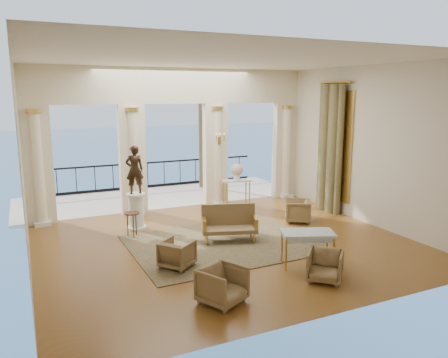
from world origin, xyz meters
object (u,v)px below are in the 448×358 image
armchair_c (298,210)px  side_table (132,216)px  console_table (237,184)px  game_table (308,235)px  armchair_b (325,264)px  armchair_a (222,283)px  armchair_d (177,252)px  statue (135,170)px  settee (229,223)px  pedestal (136,212)px

armchair_c → side_table: armchair_c is taller
armchair_c → console_table: size_ratio=0.73×
armchair_c → game_table: (-1.72, -2.87, 0.33)m
armchair_b → console_table: bearing=124.8°
armchair_b → armchair_a: bearing=-135.5°
side_table → armchair_d: bearing=-80.5°
game_table → side_table: game_table is taller
statue → armchair_d: bearing=93.2°
armchair_b → settee: (-0.69, 3.05, 0.11)m
armchair_b → statue: bearing=162.1°
statue → side_table: (-0.26, -0.63, -1.11)m
side_table → pedestal: bearing=67.4°
armchair_a → armchair_b: 2.28m
armchair_d → settee: settee is taller
game_table → statue: statue is taller
statue → console_table: bearing=-163.2°
armchair_c → armchair_a: bearing=-15.2°
armchair_b → armchair_c: 4.11m
armchair_d → armchair_a: bearing=147.2°
settee → statue: size_ratio=1.13×
armchair_b → pedestal: bearing=162.1°
game_table → side_table: (-3.01, 3.56, -0.13)m
game_table → statue: bearing=145.6°
settee → game_table: 2.41m
armchair_d → settee: size_ratio=0.44×
armchair_c → armchair_d: (-4.33, -1.75, -0.03)m
armchair_c → console_table: console_table is taller
armchair_d → side_table: 2.48m
side_table → armchair_b: bearing=-56.6°
settee → side_table: bearing=167.3°
armchair_d → pedestal: pedestal is taller
armchair_c → armchair_d: 4.67m
armchair_a → game_table: bearing=-8.5°
game_table → console_table: (0.90, 5.25, 0.05)m
armchair_a → side_table: bearing=71.0°
settee → console_table: bearing=78.3°
armchair_b → statue: (-2.61, 4.99, 1.33)m
game_table → console_table: bearing=102.6°
settee → statue: statue is taller
armchair_d → statue: 3.35m
statue → console_table: 3.91m
game_table → console_table: console_table is taller
pedestal → statue: bearing=0.0°
settee → pedestal: bearing=152.9°
armchair_a → armchair_b: armchair_a is taller
armchair_d → game_table: game_table is taller
settee → game_table: size_ratio=1.18×
console_table → statue: bearing=-154.7°
pedestal → console_table: pedestal is taller
pedestal → console_table: bearing=16.3°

